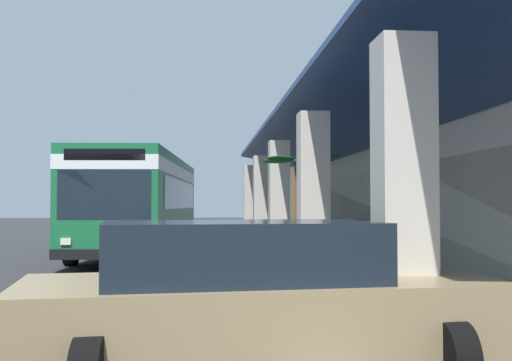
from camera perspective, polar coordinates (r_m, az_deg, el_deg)
ground at (r=18.61m, az=12.46°, el=-7.13°), size 120.00×120.00×0.00m
curb_strip at (r=17.23m, az=-1.27°, el=-7.38°), size 32.32×0.50×0.12m
transit_bus at (r=20.98m, az=-10.24°, el=-1.51°), size 11.34×3.28×3.34m
parked_sedan_tan at (r=6.02m, az=-0.20°, el=-10.55°), size 2.78×4.58×1.47m
potted_palm at (r=14.19m, az=3.51°, el=-5.75°), size 1.63×1.71×2.77m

